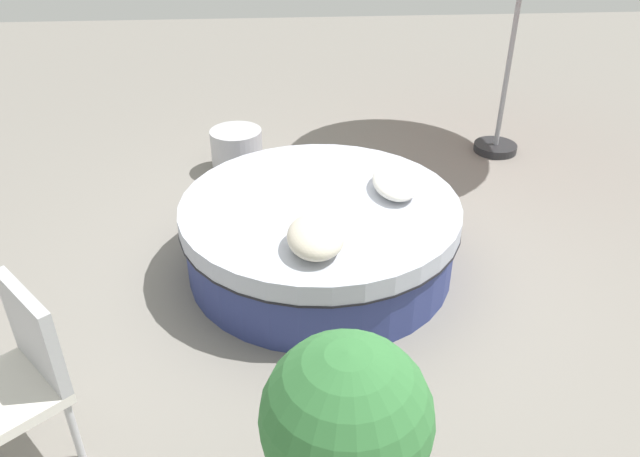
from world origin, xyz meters
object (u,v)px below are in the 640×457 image
throw_pillow_1 (395,182)px  side_table (237,151)px  planter (346,439)px  round_bed (320,234)px  throw_pillow_0 (316,236)px  patio_chair (17,370)px

throw_pillow_1 → side_table: throw_pillow_1 is taller
planter → round_bed: bearing=-1.1°
throw_pillow_0 → side_table: throw_pillow_0 is taller
round_bed → patio_chair: (-1.56, 1.59, 0.27)m
round_bed → throw_pillow_0: size_ratio=4.15×
planter → side_table: planter is taller
patio_chair → side_table: (3.24, -0.90, -0.35)m
throw_pillow_0 → round_bed: bearing=-6.6°
throw_pillow_1 → patio_chair: patio_chair is taller
round_bed → throw_pillow_0: (-0.60, 0.07, 0.37)m
patio_chair → side_table: patio_chair is taller
patio_chair → throw_pillow_1: bearing=-92.9°
round_bed → throw_pillow_1: size_ratio=3.78×
round_bed → throw_pillow_1: bearing=-76.8°
round_bed → side_table: 1.82m
throw_pillow_0 → throw_pillow_1: (0.73, -0.63, -0.02)m
throw_pillow_0 → side_table: (2.29, 0.62, -0.44)m
round_bed → planter: planter is taller
round_bed → patio_chair: patio_chair is taller
throw_pillow_0 → patio_chair: (-0.96, 1.52, -0.09)m
throw_pillow_0 → patio_chair: size_ratio=0.50×
throw_pillow_0 → side_table: size_ratio=0.99×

